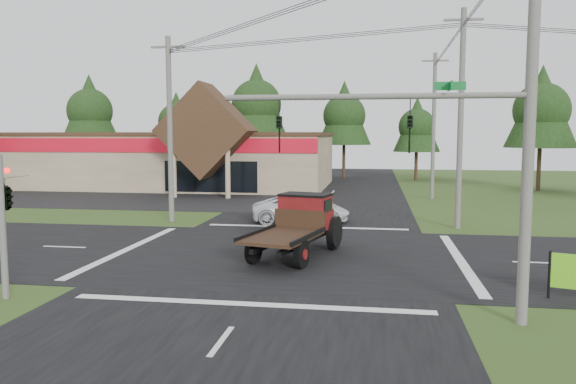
# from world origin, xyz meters

# --- Properties ---
(ground) EXTENTS (120.00, 120.00, 0.00)m
(ground) POSITION_xyz_m (0.00, 0.00, 0.00)
(ground) COLOR #334819
(ground) RESTS_ON ground
(road_ns) EXTENTS (12.00, 120.00, 0.02)m
(road_ns) POSITION_xyz_m (0.00, 0.00, 0.01)
(road_ns) COLOR black
(road_ns) RESTS_ON ground
(road_ew) EXTENTS (120.00, 12.00, 0.02)m
(road_ew) POSITION_xyz_m (0.00, 0.00, 0.01)
(road_ew) COLOR black
(road_ew) RESTS_ON ground
(parking_apron) EXTENTS (28.00, 14.00, 0.02)m
(parking_apron) POSITION_xyz_m (-14.00, 19.00, 0.01)
(parking_apron) COLOR black
(parking_apron) RESTS_ON ground
(cvs_building) EXTENTS (30.40, 18.20, 9.19)m
(cvs_building) POSITION_xyz_m (-15.70, 29.57, 2.78)
(cvs_building) COLOR gray
(cvs_building) RESTS_ON ground
(traffic_signal_mast) EXTENTS (8.12, 0.24, 7.00)m
(traffic_signal_mast) POSITION_xyz_m (5.82, -7.50, 4.43)
(traffic_signal_mast) COLOR #595651
(traffic_signal_mast) RESTS_ON ground
(traffic_signal_corner) EXTENTS (0.53, 2.48, 4.40)m
(traffic_signal_corner) POSITION_xyz_m (-7.50, -7.32, 3.52)
(traffic_signal_corner) COLOR #595651
(traffic_signal_corner) RESTS_ON ground
(utility_pole_nr) EXTENTS (2.00, 0.30, 11.00)m
(utility_pole_nr) POSITION_xyz_m (7.50, -7.50, 5.64)
(utility_pole_nr) COLOR #595651
(utility_pole_nr) RESTS_ON ground
(utility_pole_nw) EXTENTS (2.00, 0.30, 10.50)m
(utility_pole_nw) POSITION_xyz_m (-8.00, 8.00, 5.39)
(utility_pole_nw) COLOR #595651
(utility_pole_nw) RESTS_ON ground
(utility_pole_ne) EXTENTS (2.00, 0.30, 11.50)m
(utility_pole_ne) POSITION_xyz_m (8.00, 8.00, 5.89)
(utility_pole_ne) COLOR #595651
(utility_pole_ne) RESTS_ON ground
(utility_pole_n) EXTENTS (2.00, 0.30, 11.20)m
(utility_pole_n) POSITION_xyz_m (8.00, 22.00, 5.74)
(utility_pole_n) COLOR #595651
(utility_pole_n) RESTS_ON ground
(tree_row_a) EXTENTS (6.72, 6.72, 12.12)m
(tree_row_a) POSITION_xyz_m (-30.00, 40.00, 8.05)
(tree_row_a) COLOR #332316
(tree_row_a) RESTS_ON ground
(tree_row_b) EXTENTS (5.60, 5.60, 10.10)m
(tree_row_b) POSITION_xyz_m (-20.00, 42.00, 6.70)
(tree_row_b) COLOR #332316
(tree_row_b) RESTS_ON ground
(tree_row_c) EXTENTS (7.28, 7.28, 13.13)m
(tree_row_c) POSITION_xyz_m (-10.00, 41.00, 8.72)
(tree_row_c) COLOR #332316
(tree_row_c) RESTS_ON ground
(tree_row_d) EXTENTS (6.16, 6.16, 11.11)m
(tree_row_d) POSITION_xyz_m (0.00, 42.00, 7.38)
(tree_row_d) COLOR #332316
(tree_row_d) RESTS_ON ground
(tree_row_e) EXTENTS (5.04, 5.04, 9.09)m
(tree_row_e) POSITION_xyz_m (8.00, 40.00, 6.03)
(tree_row_e) COLOR #332316
(tree_row_e) RESTS_ON ground
(tree_side_ne) EXTENTS (6.16, 6.16, 11.11)m
(tree_side_ne) POSITION_xyz_m (18.00, 30.00, 7.38)
(tree_side_ne) COLOR #332316
(tree_side_ne) RESTS_ON ground
(antique_flatbed_truck) EXTENTS (3.72, 6.46, 2.54)m
(antique_flatbed_truck) POSITION_xyz_m (0.40, -0.36, 1.27)
(antique_flatbed_truck) COLOR #550F0C
(antique_flatbed_truck) RESTS_ON ground
(white_pickup) EXTENTS (5.86, 3.42, 1.53)m
(white_pickup) POSITION_xyz_m (-0.54, 8.66, 0.77)
(white_pickup) COLOR silver
(white_pickup) RESTS_ON ground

